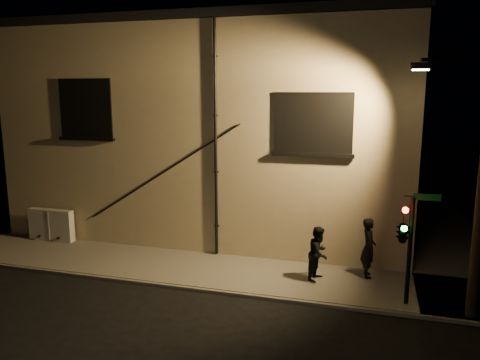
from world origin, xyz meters
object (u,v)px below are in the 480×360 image
(pedestrian_a, at_px, (369,248))
(streetlamp_pole, at_px, (480,177))
(pedestrian_b, at_px, (319,253))
(traffic_signal, at_px, (404,231))
(utility_cabinet, at_px, (51,225))

(pedestrian_a, distance_m, streetlamp_pole, 4.31)
(pedestrian_a, distance_m, pedestrian_b, 1.66)
(streetlamp_pole, bearing_deg, traffic_signal, 175.31)
(utility_cabinet, xyz_separation_m, pedestrian_b, (10.79, -1.10, 0.23))
(streetlamp_pole, bearing_deg, pedestrian_a, 142.93)
(utility_cabinet, xyz_separation_m, pedestrian_a, (12.30, -0.42, 0.34))
(pedestrian_a, relative_size, streetlamp_pole, 0.27)
(utility_cabinet, xyz_separation_m, streetlamp_pole, (14.93, -2.41, 3.12))
(traffic_signal, bearing_deg, streetlamp_pole, -4.69)
(pedestrian_a, bearing_deg, streetlamp_pole, -137.38)
(pedestrian_b, bearing_deg, streetlamp_pole, -91.26)
(traffic_signal, height_order, streetlamp_pole, streetlamp_pole)
(pedestrian_a, bearing_deg, traffic_signal, -164.43)
(pedestrian_a, bearing_deg, utility_cabinet, 77.72)
(utility_cabinet, height_order, streetlamp_pole, streetlamp_pole)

